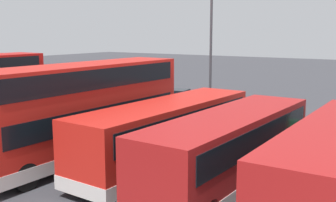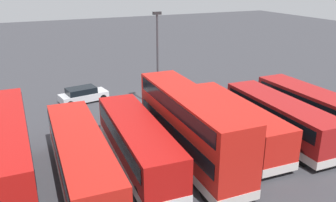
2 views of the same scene
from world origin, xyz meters
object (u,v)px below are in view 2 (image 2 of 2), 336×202
bus_double_decker_fourth (190,126)px  bus_single_deck_sixth (81,158)px  bus_double_decker_seventh (4,160)px  car_hatchback_silver (83,95)px  bus_single_deck_fifth (137,142)px  lamp_post_tall (157,55)px  waste_bin_yellow (242,90)px  bus_single_deck_third (233,121)px  bus_single_deck_second (279,118)px  bus_single_deck_near_end (316,109)px

bus_double_decker_fourth → bus_single_deck_sixth: bearing=-1.8°
bus_double_decker_seventh → car_hatchback_silver: size_ratio=2.42×
bus_single_deck_fifth → car_hatchback_silver: (0.68, -13.33, -0.92)m
bus_double_decker_fourth → bus_double_decker_seventh: 10.74m
bus_double_decker_fourth → lamp_post_tall: size_ratio=1.35×
waste_bin_yellow → car_hatchback_silver: bearing=-16.6°
bus_single_deck_third → lamp_post_tall: bearing=-75.1°
bus_single_deck_second → car_hatchback_silver: (11.42, -13.90, -0.92)m
bus_single_deck_second → waste_bin_yellow: 10.15m
bus_double_decker_seventh → car_hatchback_silver: (-6.77, -14.04, -1.75)m
bus_single_deck_near_end → bus_single_deck_sixth: bearing=0.8°
bus_single_deck_fifth → bus_double_decker_seventh: (7.45, 0.71, 0.83)m
bus_double_decker_seventh → waste_bin_yellow: 23.88m
bus_double_decker_fourth → bus_single_deck_sixth: size_ratio=0.97×
bus_single_deck_sixth → lamp_post_tall: bearing=-133.0°
bus_double_decker_seventh → lamp_post_tall: (-12.51, -9.39, 2.52)m
bus_single_deck_second → bus_double_decker_seventh: bearing=0.5°
bus_single_deck_fifth → car_hatchback_silver: bus_single_deck_fifth is taller
car_hatchback_silver → waste_bin_yellow: size_ratio=4.89×
bus_single_deck_near_end → bus_double_decker_seventh: bearing=1.0°
lamp_post_tall → car_hatchback_silver: bearing=-39.1°
bus_single_deck_second → bus_single_deck_fifth: (10.73, -0.56, 0.00)m
bus_single_deck_third → car_hatchback_silver: bus_single_deck_third is taller
bus_single_deck_near_end → bus_single_deck_sixth: 18.07m
bus_single_deck_fifth → bus_single_deck_second: bearing=177.0°
car_hatchback_silver → lamp_post_tall: (-5.73, 4.66, 4.26)m
bus_single_deck_near_end → bus_double_decker_fourth: (11.22, 0.46, 0.83)m
bus_single_deck_second → bus_double_decker_seventh: (18.19, 0.15, 0.83)m
bus_single_deck_second → lamp_post_tall: lamp_post_tall is taller
lamp_post_tall → bus_double_decker_fourth: bearing=79.4°
bus_single_deck_third → bus_double_decker_fourth: (4.01, 1.03, 0.83)m
bus_single_deck_second → bus_single_deck_third: same height
bus_single_deck_third → bus_single_deck_second: bearing=166.7°
bus_single_deck_near_end → waste_bin_yellow: 9.25m
car_hatchback_silver → waste_bin_yellow: bearing=163.4°
car_hatchback_silver → lamp_post_tall: lamp_post_tall is taller
bus_single_deck_near_end → car_hatchback_silver: bearing=-42.0°
bus_single_deck_sixth → waste_bin_yellow: bus_single_deck_sixth is taller
bus_double_decker_seventh → waste_bin_yellow: (-21.79, -9.57, -1.97)m
bus_double_decker_seventh → car_hatchback_silver: bearing=-115.7°
bus_double_decker_seventh → car_hatchback_silver: bus_double_decker_seventh is taller
bus_single_deck_fifth → lamp_post_tall: bearing=-120.2°
bus_double_decker_fourth → bus_single_deck_fifth: (3.29, -0.78, -0.83)m
bus_single_deck_second → lamp_post_tall: size_ratio=1.21×
bus_single_deck_sixth → lamp_post_tall: 13.07m
bus_single_deck_fifth → bus_single_deck_sixth: (3.56, 0.56, 0.00)m
waste_bin_yellow → bus_double_decker_seventh: bearing=23.7°
bus_single_deck_fifth → lamp_post_tall: 10.58m
bus_single_deck_near_end → bus_double_decker_fourth: bus_double_decker_fourth is taller
bus_single_deck_third → car_hatchback_silver: size_ratio=2.31×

